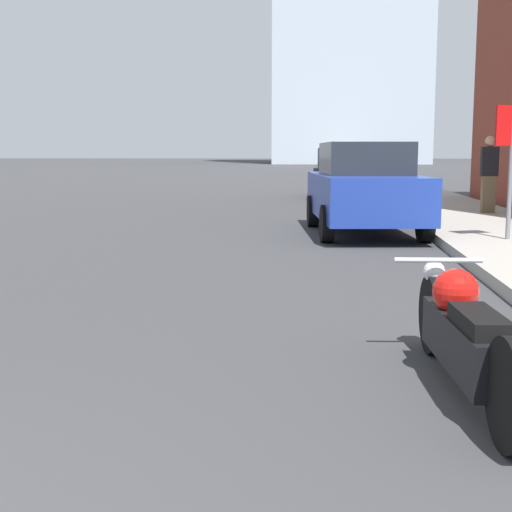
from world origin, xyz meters
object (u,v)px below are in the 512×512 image
Objects in this scene: pedestrian at (489,174)px; stop_sign at (512,148)px; motorcycle at (463,334)px; parked_car_black at (341,173)px; parked_car_blue at (364,188)px.

stop_sign is at bearing -99.23° from pedestrian.
motorcycle is at bearing -103.26° from pedestrian.
stop_sign is 5.10m from pedestrian.
motorcycle is 19.58m from parked_car_black.
motorcycle is 8.71m from parked_car_blue.
stop_sign is (2.09, -1.86, 0.70)m from parked_car_blue.
parked_car_blue is 2.89m from stop_sign.
stop_sign reaches higher than motorcycle.
stop_sign reaches higher than parked_car_blue.
parked_car_black is at bearing 87.16° from motorcycle.
pedestrian reaches higher than parked_car_blue.
parked_car_blue is at bearing -89.91° from parked_car_black.
stop_sign is at bearing -47.57° from parked_car_blue.
motorcycle is 7.21m from stop_sign.
parked_car_black is (-0.14, 10.88, -0.01)m from parked_car_blue.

